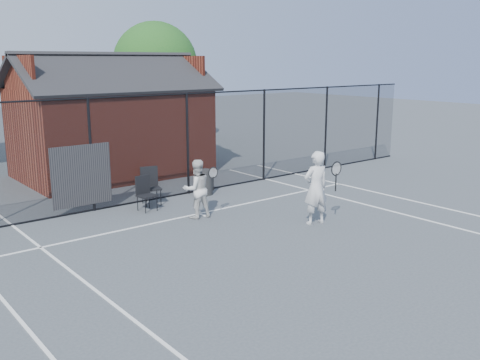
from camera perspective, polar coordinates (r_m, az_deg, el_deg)
ground at (r=11.77m, az=3.99°, el=-6.82°), size 80.00×80.00×0.00m
court_lines at (r=10.90m, az=8.76°, el=-8.54°), size 11.02×18.00×0.01m
fence at (r=15.19m, az=-9.72°, el=3.12°), size 22.04×3.00×3.00m
clubhouse at (r=19.06m, az=-13.55°, el=5.36°), size 6.50×4.36×4.19m
tree_right at (r=26.12m, az=-9.02°, el=12.07°), size 3.97×3.97×5.70m
player_front at (r=13.04m, az=8.11°, el=-0.82°), size 0.85×0.66×1.81m
player_back at (r=13.50m, az=-4.64°, el=-0.95°), size 0.85×0.67×1.50m
chair_left at (r=14.34m, az=-9.90°, el=-1.49°), size 0.48×0.50×0.91m
chair_right at (r=14.92m, az=-9.44°, el=-0.71°), size 0.60×0.62×1.02m
waste_bin at (r=15.90m, az=-3.86°, el=-0.25°), size 0.59×0.59×0.74m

